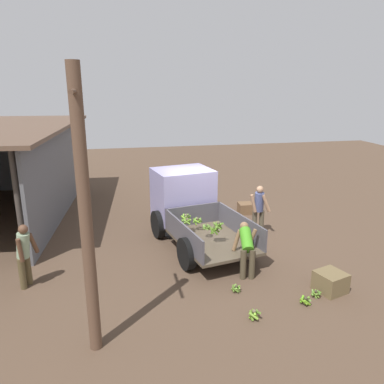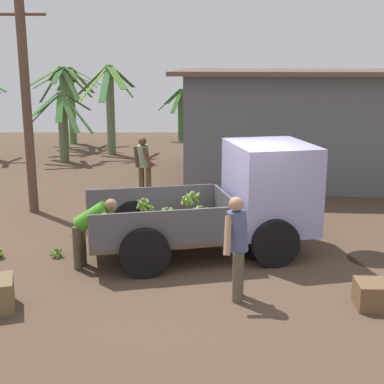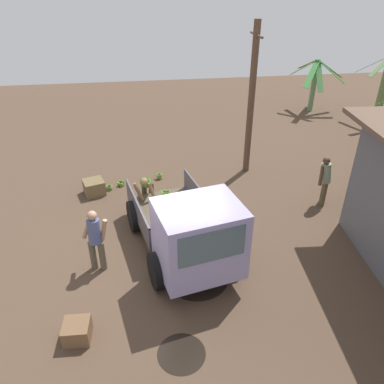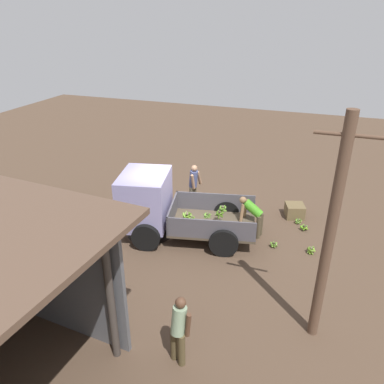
{
  "view_description": "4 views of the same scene",
  "coord_description": "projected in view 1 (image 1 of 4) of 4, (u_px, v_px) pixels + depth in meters",
  "views": [
    {
      "loc": [
        -10.64,
        2.74,
        4.69
      ],
      "look_at": [
        0.22,
        0.52,
        1.48
      ],
      "focal_mm": 35.0,
      "sensor_mm": 36.0,
      "label": 1
    },
    {
      "loc": [
        -0.69,
        -9.25,
        3.59
      ],
      "look_at": [
        -0.72,
        0.82,
        1.1
      ],
      "focal_mm": 50.0,
      "sensor_mm": 36.0,
      "label": 2
    },
    {
      "loc": [
        7.18,
        -0.37,
        6.26
      ],
      "look_at": [
        -1.3,
        0.86,
        1.18
      ],
      "focal_mm": 35.0,
      "sensor_mm": 36.0,
      "label": 3
    },
    {
      "loc": [
        -4.07,
        10.1,
        6.48
      ],
      "look_at": [
        -0.66,
        0.42,
        1.58
      ],
      "focal_mm": 35.0,
      "sensor_mm": 36.0,
      "label": 4
    }
  ],
  "objects": [
    {
      "name": "banana_bunch_on_ground_0",
      "position": [
        306.0,
        300.0,
        8.24
      ],
      "size": [
        0.28,
        0.28,
        0.19
      ],
      "color": "#403A2A",
      "rests_on": "ground"
    },
    {
      "name": "person_foreground_visitor",
      "position": [
        259.0,
        208.0,
        11.89
      ],
      "size": [
        0.43,
        0.67,
        1.62
      ],
      "rotation": [
        0.0,
        0.0,
        2.97
      ],
      "color": "brown",
      "rests_on": "ground"
    },
    {
      "name": "utility_pole",
      "position": [
        85.0,
        217.0,
        6.22
      ],
      "size": [
        1.16,
        0.22,
        5.04
      ],
      "color": "brown",
      "rests_on": "ground"
    },
    {
      "name": "ground",
      "position": [
        209.0,
        238.0,
        11.84
      ],
      "size": [
        36.0,
        36.0,
        0.0
      ],
      "primitive_type": "plane",
      "color": "brown"
    },
    {
      "name": "banana_bunch_on_ground_3",
      "position": [
        316.0,
        293.0,
        8.52
      ],
      "size": [
        0.23,
        0.23,
        0.18
      ],
      "color": "#413B2A",
      "rests_on": "ground"
    },
    {
      "name": "mud_patch_1",
      "position": [
        184.0,
        231.0,
        12.37
      ],
      "size": [
        1.48,
        1.48,
        0.01
      ],
      "primitive_type": "cylinder",
      "color": "black",
      "rests_on": "ground"
    },
    {
      "name": "mud_patch_0",
      "position": [
        190.0,
        211.0,
        14.34
      ],
      "size": [
        0.93,
        0.93,
        0.01
      ],
      "primitive_type": "cylinder",
      "color": "black",
      "rests_on": "ground"
    },
    {
      "name": "banana_bunch_on_ground_1",
      "position": [
        236.0,
        288.0,
        8.74
      ],
      "size": [
        0.25,
        0.24,
        0.18
      ],
      "color": "#463F2D",
      "rests_on": "ground"
    },
    {
      "name": "banana_bunch_on_ground_2",
      "position": [
        254.0,
        314.0,
        7.72
      ],
      "size": [
        0.27,
        0.27,
        0.23
      ],
      "color": "brown",
      "rests_on": "ground"
    },
    {
      "name": "cargo_truck",
      "position": [
        188.0,
        202.0,
        11.82
      ],
      "size": [
        4.46,
        2.73,
        2.07
      ],
      "rotation": [
        0.0,
        0.0,
        0.21
      ],
      "color": "brown",
      "rests_on": "ground"
    },
    {
      "name": "wooden_crate_1",
      "position": [
        245.0,
        208.0,
        14.05
      ],
      "size": [
        0.54,
        0.54,
        0.39
      ],
      "primitive_type": "cube",
      "rotation": [
        0.0,
        0.0,
        3.09
      ],
      "color": "brown",
      "rests_on": "ground"
    },
    {
      "name": "person_bystander_near_shed",
      "position": [
        24.0,
        253.0,
        8.76
      ],
      "size": [
        0.57,
        0.54,
        1.59
      ],
      "rotation": [
        0.0,
        0.0,
        4.28
      ],
      "color": "brown",
      "rests_on": "ground"
    },
    {
      "name": "person_worker_loading",
      "position": [
        246.0,
        246.0,
        9.39
      ],
      "size": [
        0.81,
        0.66,
        1.28
      ],
      "rotation": [
        0.0,
        0.0,
        -0.15
      ],
      "color": "#4A402D",
      "rests_on": "ground"
    },
    {
      "name": "wooden_crate_0",
      "position": [
        330.0,
        282.0,
        8.75
      ],
      "size": [
        0.77,
        0.77,
        0.47
      ],
      "primitive_type": "cube",
      "rotation": [
        0.0,
        0.0,
        5.02
      ],
      "color": "brown",
      "rests_on": "ground"
    }
  ]
}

